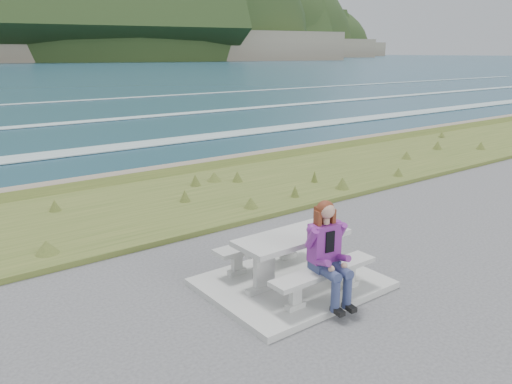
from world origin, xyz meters
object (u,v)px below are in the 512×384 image
bench_landward (324,275)px  bench_seaward (264,246)px  seated_woman (330,267)px  picnic_table (292,245)px

bench_landward → bench_seaward: 1.40m
bench_seaward → seated_woman: seated_woman is taller
picnic_table → bench_seaward: bearing=90.0°
bench_landward → bench_seaward: size_ratio=1.00×
picnic_table → bench_seaward: picnic_table is taller
picnic_table → bench_landward: picnic_table is taller
bench_landward → seated_woman: size_ratio=1.24×
bench_seaward → picnic_table: bearing=-90.0°
bench_landward → seated_woman: seated_woman is taller
bench_landward → seated_woman: (-0.02, -0.14, 0.19)m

